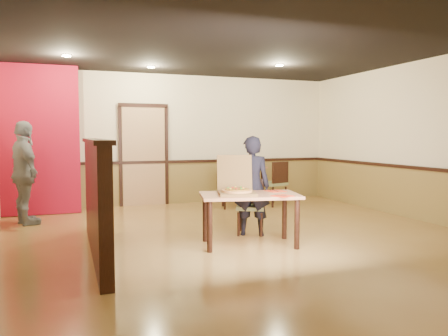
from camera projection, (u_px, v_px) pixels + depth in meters
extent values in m
plane|color=#AC8143|center=(239.00, 238.00, 6.37)|extent=(7.00, 7.00, 0.00)
plane|color=black|center=(239.00, 42.00, 6.16)|extent=(7.00, 7.00, 0.00)
plane|color=#FFEFC7|center=(180.00, 139.00, 9.55)|extent=(7.00, 0.00, 7.00)
plane|color=#FFEFC7|center=(429.00, 141.00, 7.44)|extent=(0.00, 7.00, 7.00)
cube|color=olive|center=(181.00, 183.00, 9.59)|extent=(7.00, 0.04, 0.90)
cube|color=black|center=(181.00, 161.00, 9.54)|extent=(7.00, 0.06, 0.06)
cube|color=olive|center=(426.00, 196.00, 7.50)|extent=(0.04, 7.00, 0.90)
cube|color=black|center=(426.00, 169.00, 7.46)|extent=(0.06, 7.00, 0.06)
cube|color=tan|center=(144.00, 156.00, 9.27)|extent=(0.90, 0.06, 2.10)
cube|color=black|center=(96.00, 199.00, 5.45)|extent=(0.14, 3.00, 1.40)
cube|color=black|center=(95.00, 141.00, 5.40)|extent=(0.20, 3.10, 0.05)
cube|color=#AB0C26|center=(34.00, 140.00, 8.10)|extent=(1.60, 0.20, 2.78)
cylinder|color=beige|center=(66.00, 56.00, 7.07)|extent=(0.14, 0.14, 0.02)
cylinder|color=beige|center=(151.00, 67.00, 8.24)|extent=(0.14, 0.14, 0.02)
cylinder|color=beige|center=(280.00, 65.00, 8.04)|extent=(0.14, 0.14, 0.02)
cube|color=tan|center=(250.00, 195.00, 5.89)|extent=(1.43, 1.00, 0.04)
cylinder|color=black|center=(210.00, 227.00, 5.54)|extent=(0.07, 0.07, 0.66)
cylinder|color=black|center=(205.00, 218.00, 6.12)|extent=(0.07, 0.07, 0.66)
cylinder|color=black|center=(297.00, 224.00, 5.70)|extent=(0.07, 0.07, 0.66)
cylinder|color=black|center=(284.00, 216.00, 6.28)|extent=(0.07, 0.07, 0.66)
cube|color=olive|center=(250.00, 207.00, 6.58)|extent=(0.54, 0.54, 0.05)
cube|color=black|center=(251.00, 191.00, 6.75)|extent=(0.36, 0.20, 0.39)
cylinder|color=black|center=(238.00, 224.00, 6.45)|extent=(0.04, 0.04, 0.35)
cylinder|color=black|center=(240.00, 220.00, 6.78)|extent=(0.04, 0.04, 0.35)
cylinder|color=black|center=(261.00, 225.00, 6.41)|extent=(0.04, 0.04, 0.35)
cylinder|color=black|center=(262.00, 220.00, 6.74)|extent=(0.04, 0.04, 0.35)
cube|color=olive|center=(233.00, 185.00, 8.97)|extent=(0.57, 0.57, 0.06)
cube|color=black|center=(235.00, 173.00, 8.74)|extent=(0.45, 0.15, 0.45)
cylinder|color=black|center=(241.00, 196.00, 9.20)|extent=(0.05, 0.05, 0.41)
cylinder|color=black|center=(244.00, 199.00, 8.82)|extent=(0.05, 0.05, 0.41)
cylinder|color=black|center=(223.00, 197.00, 9.17)|extent=(0.05, 0.05, 0.41)
cylinder|color=black|center=(225.00, 199.00, 8.78)|extent=(0.05, 0.05, 0.41)
cube|color=olive|center=(273.00, 184.00, 9.27)|extent=(0.59, 0.59, 0.06)
cube|color=black|center=(280.00, 172.00, 9.09)|extent=(0.44, 0.18, 0.45)
cylinder|color=black|center=(273.00, 194.00, 9.56)|extent=(0.04, 0.04, 0.41)
cylinder|color=black|center=(286.00, 196.00, 9.26)|extent=(0.04, 0.04, 0.41)
cylinder|color=black|center=(260.00, 196.00, 9.33)|extent=(0.04, 0.04, 0.41)
cylinder|color=black|center=(273.00, 198.00, 9.02)|extent=(0.04, 0.04, 0.41)
cube|color=tan|center=(244.00, 167.00, 9.62)|extent=(0.95, 0.95, 0.04)
cylinder|color=black|center=(242.00, 188.00, 9.23)|extent=(0.07, 0.07, 0.77)
cylinder|color=black|center=(225.00, 185.00, 9.70)|extent=(0.07, 0.07, 0.77)
cylinder|color=black|center=(262.00, 186.00, 9.59)|extent=(0.07, 0.07, 0.77)
cylinder|color=black|center=(245.00, 183.00, 10.06)|extent=(0.07, 0.07, 0.77)
imported|color=black|center=(252.00, 186.00, 6.48)|extent=(0.64, 0.56, 1.48)
imported|color=gray|center=(25.00, 173.00, 7.24)|extent=(0.76, 1.10, 1.73)
cube|color=brown|center=(237.00, 193.00, 5.81)|extent=(0.59, 0.59, 0.04)
cube|color=brown|center=(235.00, 172.00, 6.07)|extent=(0.49, 0.21, 0.48)
cylinder|color=#D8954E|center=(237.00, 191.00, 5.81)|extent=(0.48, 0.48, 0.03)
cube|color=red|center=(283.00, 196.00, 5.66)|extent=(0.30, 0.30, 0.01)
cylinder|color=silver|center=(280.00, 196.00, 5.65)|extent=(0.08, 0.19, 0.01)
cube|color=silver|center=(285.00, 195.00, 5.67)|extent=(0.09, 0.20, 0.00)
cube|color=red|center=(276.00, 191.00, 6.16)|extent=(0.25, 0.25, 0.01)
cylinder|color=silver|center=(274.00, 191.00, 6.15)|extent=(0.03, 0.20, 0.01)
cube|color=silver|center=(277.00, 191.00, 6.17)|extent=(0.04, 0.21, 0.00)
cylinder|color=#98381B|center=(240.00, 163.00, 9.48)|extent=(0.06, 0.06, 0.16)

